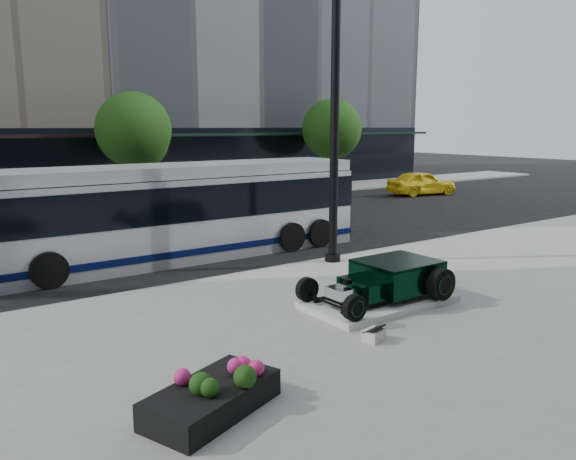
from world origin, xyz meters
TOP-DOWN VIEW (x-y plane):
  - ground at (0.00, 0.00)m, footprint 120.00×120.00m
  - sidewalk_near at (0.00, -10.50)m, footprint 70.00×17.00m
  - sidewalk_far at (0.00, 14.00)m, footprint 70.00×4.00m
  - street_trees at (1.15, 13.07)m, footprint 29.80×3.80m
  - display_plinth at (-0.57, -6.33)m, footprint 3.40×1.80m
  - hot_rod at (-0.24, -6.33)m, footprint 3.22×2.00m
  - info_plaque at (-2.18, -7.83)m, footprint 0.46×0.38m
  - lamppost at (1.26, -2.48)m, footprint 0.47×0.47m
  - flower_planter at (-5.91, -8.46)m, footprint 2.20×1.63m
  - transit_bus at (-2.02, 1.07)m, footprint 12.12×2.88m
  - white_sedan at (4.39, 3.52)m, footprint 4.58×2.74m
  - yellow_taxi at (16.84, 7.88)m, footprint 4.53×2.52m

SIDE VIEW (x-z plane):
  - ground at x=0.00m, z-range 0.00..0.00m
  - sidewalk_near at x=0.00m, z-range 0.00..0.12m
  - sidewalk_far at x=0.00m, z-range 0.00..0.12m
  - display_plinth at x=-0.57m, z-range 0.12..0.27m
  - info_plaque at x=-2.18m, z-range 0.09..0.40m
  - flower_planter at x=-5.91m, z-range 0.03..0.68m
  - white_sedan at x=4.39m, z-range 0.00..1.24m
  - hot_rod at x=-0.24m, z-range 0.29..1.10m
  - yellow_taxi at x=16.84m, z-range 0.00..1.46m
  - transit_bus at x=-2.02m, z-range 0.02..2.95m
  - street_trees at x=1.15m, z-range 0.92..6.62m
  - lamppost at x=1.26m, z-range -0.20..8.26m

